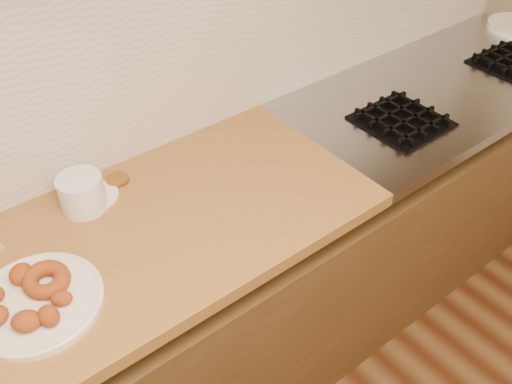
% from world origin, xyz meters
% --- Properties ---
extents(wall_back, '(4.00, 0.02, 2.70)m').
position_xyz_m(wall_back, '(0.00, 2.00, 1.35)').
color(wall_back, tan).
rests_on(wall_back, ground).
extents(base_cabinet, '(3.60, 0.60, 0.77)m').
position_xyz_m(base_cabinet, '(0.00, 1.69, 0.39)').
color(base_cabinet, '#523A1C').
rests_on(base_cabinet, floor).
extents(stovetop, '(1.30, 0.62, 0.04)m').
position_xyz_m(stovetop, '(1.15, 1.69, 0.88)').
color(stovetop, '#9EA0A5').
rests_on(stovetop, base_cabinet).
extents(backsplash, '(3.60, 0.02, 0.60)m').
position_xyz_m(backsplash, '(0.00, 1.99, 1.20)').
color(backsplash, beige).
rests_on(backsplash, wall_back).
extents(burner_grates, '(0.91, 0.26, 0.03)m').
position_xyz_m(burner_grates, '(1.13, 1.61, 0.91)').
color(burner_grates, black).
rests_on(burner_grates, stovetop).
extents(donut_plate, '(0.29, 0.29, 0.02)m').
position_xyz_m(donut_plate, '(-0.41, 1.62, 0.91)').
color(donut_plate, silver).
rests_on(donut_plate, butcher_block).
extents(ring_donut, '(0.14, 0.14, 0.05)m').
position_xyz_m(ring_donut, '(-0.38, 1.64, 0.93)').
color(ring_donut, '#9D4B19').
rests_on(ring_donut, donut_plate).
extents(fried_dough_chunks, '(0.19, 0.22, 0.05)m').
position_xyz_m(fried_dough_chunks, '(-0.44, 1.61, 0.94)').
color(fried_dough_chunks, '#9D4B19').
rests_on(fried_dough_chunks, donut_plate).
extents(plastic_tub, '(0.12, 0.12, 0.10)m').
position_xyz_m(plastic_tub, '(-0.19, 1.86, 0.95)').
color(plastic_tub, silver).
rests_on(plastic_tub, butcher_block).
extents(tub_lid, '(0.17, 0.17, 0.01)m').
position_xyz_m(tub_lid, '(-0.16, 1.88, 0.90)').
color(tub_lid, white).
rests_on(tub_lid, butcher_block).
extents(brass_jar_lid, '(0.07, 0.07, 0.01)m').
position_xyz_m(brass_jar_lid, '(-0.07, 1.90, 0.91)').
color(brass_jar_lid, '#9C652B').
rests_on(brass_jar_lid, butcher_block).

